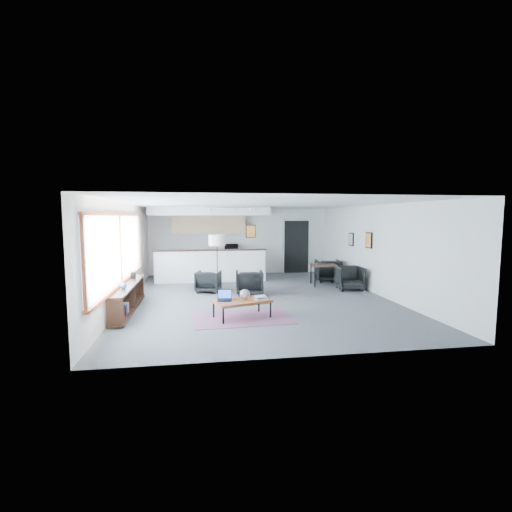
{
  "coord_description": "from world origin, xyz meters",
  "views": [
    {
      "loc": [
        -1.63,
        -10.08,
        2.24
      ],
      "look_at": [
        0.02,
        0.4,
        1.13
      ],
      "focal_mm": 26.0,
      "sensor_mm": 36.0,
      "label": 1
    }
  ],
  "objects": [
    {
      "name": "laptop",
      "position": [
        -1.05,
        -1.95,
        0.47
      ],
      "size": [
        0.34,
        0.29,
        0.23
      ],
      "rotation": [
        0.0,
        0.0,
        -0.12
      ],
      "color": "black",
      "rests_on": "coffee_table"
    },
    {
      "name": "book_stack",
      "position": [
        -0.26,
        -2.03,
        0.44
      ],
      "size": [
        0.32,
        0.27,
        0.09
      ],
      "rotation": [
        0.0,
        0.0,
        0.2
      ],
      "color": "silver",
      "rests_on": "coffee_table"
    },
    {
      "name": "microwave",
      "position": [
        -0.36,
        4.15,
        1.1
      ],
      "size": [
        0.51,
        0.28,
        0.34
      ],
      "primitive_type": "imported",
      "rotation": [
        0.0,
        0.0,
        -0.0
      ],
      "color": "black",
      "rests_on": "kitchenette"
    },
    {
      "name": "coffee_table",
      "position": [
        -0.68,
        -2.04,
        0.37
      ],
      "size": [
        1.38,
        1.01,
        0.4
      ],
      "rotation": [
        0.0,
        0.0,
        0.32
      ],
      "color": "brown",
      "rests_on": "floor"
    },
    {
      "name": "window",
      "position": [
        -3.46,
        -0.9,
        1.46
      ],
      "size": [
        0.1,
        5.95,
        1.66
      ],
      "color": "#8CBFFF",
      "rests_on": "room"
    },
    {
      "name": "kitchenette",
      "position": [
        -1.2,
        3.71,
        1.38
      ],
      "size": [
        4.2,
        1.96,
        2.6
      ],
      "color": "white",
      "rests_on": "floor"
    },
    {
      "name": "wall_art_upper",
      "position": [
        3.47,
        1.7,
        1.5
      ],
      "size": [
        0.03,
        0.34,
        0.44
      ],
      "color": "black",
      "rests_on": "room"
    },
    {
      "name": "console",
      "position": [
        -3.3,
        -1.05,
        0.33
      ],
      "size": [
        0.35,
        3.0,
        0.8
      ],
      "color": "black",
      "rests_on": "floor"
    },
    {
      "name": "dining_chair_far",
      "position": [
        2.87,
        2.22,
        0.36
      ],
      "size": [
        0.78,
        0.74,
        0.72
      ],
      "primitive_type": "imported",
      "rotation": [
        0.0,
        0.0,
        3.0
      ],
      "color": "black",
      "rests_on": "floor"
    },
    {
      "name": "room",
      "position": [
        0.0,
        0.0,
        1.3
      ],
      "size": [
        7.02,
        9.02,
        2.62
      ],
      "color": "#4B4B4D",
      "rests_on": "ground"
    },
    {
      "name": "armchair_left",
      "position": [
        -1.33,
        0.98,
        0.35
      ],
      "size": [
        0.83,
        0.8,
        0.7
      ],
      "primitive_type": "imported",
      "rotation": [
        0.0,
        0.0,
        2.88
      ],
      "color": "black",
      "rests_on": "floor"
    },
    {
      "name": "wall_art_lower",
      "position": [
        3.47,
        0.4,
        1.55
      ],
      "size": [
        0.03,
        0.38,
        0.48
      ],
      "color": "black",
      "rests_on": "room"
    },
    {
      "name": "dining_table",
      "position": [
        2.46,
        1.48,
        0.63
      ],
      "size": [
        0.91,
        0.91,
        0.69
      ],
      "rotation": [
        0.0,
        0.0,
        -0.12
      ],
      "color": "black",
      "rests_on": "floor"
    },
    {
      "name": "dining_chair_near",
      "position": [
        3.0,
        0.65,
        0.34
      ],
      "size": [
        0.73,
        0.69,
        0.68
      ],
      "primitive_type": "imported",
      "rotation": [
        0.0,
        0.0,
        -0.11
      ],
      "color": "black",
      "rests_on": "floor"
    },
    {
      "name": "floor_lamp",
      "position": [
        -1.06,
        1.0,
        1.49
      ],
      "size": [
        0.64,
        0.64,
        1.72
      ],
      "rotation": [
        0.0,
        0.0,
        -0.38
      ],
      "color": "black",
      "rests_on": "floor"
    },
    {
      "name": "kilim_rug",
      "position": [
        -0.68,
        -2.04,
        0.01
      ],
      "size": [
        2.22,
        1.58,
        0.01
      ],
      "rotation": [
        0.0,
        0.0,
        0.06
      ],
      "color": "#673850",
      "rests_on": "floor"
    },
    {
      "name": "ceramic_pot",
      "position": [
        -0.6,
        -1.98,
        0.52
      ],
      "size": [
        0.24,
        0.24,
        0.24
      ],
      "rotation": [
        0.0,
        0.0,
        -0.21
      ],
      "color": "gray",
      "rests_on": "coffee_table"
    },
    {
      "name": "doorway",
      "position": [
        2.3,
        4.42,
        1.07
      ],
      "size": [
        1.1,
        0.12,
        2.15
      ],
      "color": "black",
      "rests_on": "room"
    },
    {
      "name": "coaster",
      "position": [
        -0.55,
        -2.27,
        0.41
      ],
      "size": [
        0.13,
        0.13,
        0.01
      ],
      "rotation": [
        0.0,
        0.0,
        0.24
      ],
      "color": "#E5590C",
      "rests_on": "coffee_table"
    },
    {
      "name": "armchair_right",
      "position": [
        -0.17,
        0.39,
        0.39
      ],
      "size": [
        0.81,
        0.76,
        0.78
      ],
      "primitive_type": "imported",
      "rotation": [
        0.0,
        0.0,
        3.06
      ],
      "color": "black",
      "rests_on": "floor"
    },
    {
      "name": "track_light",
      "position": [
        -0.59,
        2.2,
        2.53
      ],
      "size": [
        1.6,
        0.07,
        0.15
      ],
      "color": "silver",
      "rests_on": "room"
    }
  ]
}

